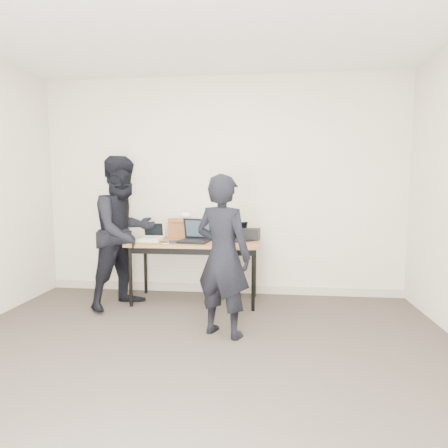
# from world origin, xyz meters

# --- Properties ---
(room) EXTENTS (4.60, 4.60, 2.80)m
(room) POSITION_xyz_m (0.00, 0.00, 1.35)
(room) COLOR #3F372F
(room) RESTS_ON ground
(desk) EXTENTS (1.50, 0.65, 0.72)m
(desk) POSITION_xyz_m (-0.27, 1.82, 0.66)
(desk) COLOR #8D5F36
(desk) RESTS_ON ground
(laptop_beige) EXTENTS (0.27, 0.27, 0.22)m
(laptop_beige) POSITION_xyz_m (-0.79, 1.82, 0.76)
(laptop_beige) COLOR beige
(laptop_beige) RESTS_ON desk
(laptop_center) EXTENTS (0.38, 0.37, 0.26)m
(laptop_center) POSITION_xyz_m (-0.26, 1.79, 0.78)
(laptop_center) COLOR black
(laptop_center) RESTS_ON desk
(laptop_right) EXTENTS (0.39, 0.39, 0.21)m
(laptop_right) POSITION_xyz_m (0.25, 1.97, 0.77)
(laptop_right) COLOR black
(laptop_right) RESTS_ON desk
(leather_satchel) EXTENTS (0.37, 0.20, 0.25)m
(leather_satchel) POSITION_xyz_m (-0.44, 2.05, 0.85)
(leather_satchel) COLOR brown
(leather_satchel) RESTS_ON desk
(tissue) EXTENTS (0.13, 0.10, 0.08)m
(tissue) POSITION_xyz_m (-0.42, 2.05, 1.00)
(tissue) COLOR white
(tissue) RESTS_ON leather_satchel
(equipment_box) EXTENTS (0.26, 0.22, 0.14)m
(equipment_box) POSITION_xyz_m (0.36, 2.01, 0.79)
(equipment_box) COLOR black
(equipment_box) RESTS_ON desk
(power_brick) EXTENTS (0.09, 0.06, 0.03)m
(power_brick) POSITION_xyz_m (-0.49, 1.65, 0.74)
(power_brick) COLOR black
(power_brick) RESTS_ON desk
(cables) EXTENTS (1.14, 0.51, 0.01)m
(cables) POSITION_xyz_m (-0.22, 1.83, 0.72)
(cables) COLOR black
(cables) RESTS_ON desk
(person_typist) EXTENTS (0.63, 0.54, 1.47)m
(person_typist) POSITION_xyz_m (0.17, 0.88, 0.74)
(person_typist) COLOR black
(person_typist) RESTS_ON ground
(person_observer) EXTENTS (0.99, 1.04, 1.69)m
(person_observer) POSITION_xyz_m (-1.03, 1.60, 0.85)
(person_observer) COLOR black
(person_observer) RESTS_ON ground
(baseboard) EXTENTS (4.50, 0.03, 0.10)m
(baseboard) POSITION_xyz_m (0.00, 2.23, 0.05)
(baseboard) COLOR #AFA191
(baseboard) RESTS_ON ground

